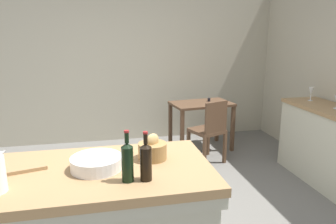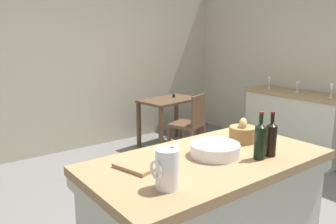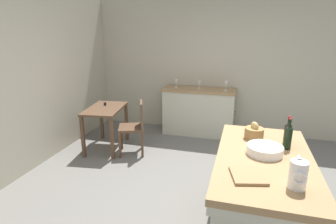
% 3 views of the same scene
% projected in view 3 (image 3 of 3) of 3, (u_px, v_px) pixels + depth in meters
% --- Properties ---
extents(ground_plane, '(6.76, 6.76, 0.00)m').
position_uv_depth(ground_plane, '(198.00, 199.00, 3.47)').
color(ground_plane, '#66635E').
extents(wall_back, '(5.32, 0.12, 2.60)m').
position_uv_depth(wall_back, '(11.00, 86.00, 3.76)').
color(wall_back, '#B2AA93').
rests_on(wall_back, ground).
extents(wall_right, '(0.12, 5.20, 2.60)m').
position_uv_depth(wall_right, '(223.00, 68.00, 5.49)').
color(wall_right, '#B2AA93').
rests_on(wall_right, ground).
extents(island_table, '(1.65, 0.87, 0.89)m').
position_uv_depth(island_table, '(261.00, 195.00, 2.72)').
color(island_table, '#99754C').
rests_on(island_table, ground).
extents(side_cabinet, '(0.52, 1.41, 0.92)m').
position_uv_depth(side_cabinet, '(199.00, 111.00, 5.52)').
color(side_cabinet, '#99754C').
rests_on(side_cabinet, ground).
extents(writing_desk, '(0.97, 0.68, 0.79)m').
position_uv_depth(writing_desk, '(105.00, 114.00, 4.80)').
color(writing_desk, '#513826').
rests_on(writing_desk, ground).
extents(wooden_chair, '(0.52, 0.52, 0.89)m').
position_uv_depth(wooden_chair, '(135.00, 126.00, 4.64)').
color(wooden_chair, '#513826').
rests_on(wooden_chair, ground).
extents(pitcher, '(0.17, 0.13, 0.26)m').
position_uv_depth(pitcher, '(298.00, 175.00, 2.06)').
color(pitcher, white).
rests_on(pitcher, island_table).
extents(wash_bowl, '(0.34, 0.34, 0.08)m').
position_uv_depth(wash_bowl, '(265.00, 150.00, 2.64)').
color(wash_bowl, white).
rests_on(wash_bowl, island_table).
extents(bread_basket, '(0.20, 0.20, 0.19)m').
position_uv_depth(bread_basket, '(254.00, 132.00, 3.02)').
color(bread_basket, olive).
rests_on(bread_basket, island_table).
extents(cutting_board, '(0.34, 0.32, 0.02)m').
position_uv_depth(cutting_board, '(248.00, 175.00, 2.24)').
color(cutting_board, '#99754C').
rests_on(cutting_board, island_table).
extents(wine_bottle_dark, '(0.07, 0.07, 0.31)m').
position_uv_depth(wine_bottle_dark, '(288.00, 133.00, 2.83)').
color(wine_bottle_dark, black).
rests_on(wine_bottle_dark, island_table).
extents(wine_bottle_amber, '(0.07, 0.07, 0.32)m').
position_uv_depth(wine_bottle_amber, '(288.00, 137.00, 2.73)').
color(wine_bottle_amber, black).
rests_on(wine_bottle_amber, island_table).
extents(wine_glass_far_left, '(0.07, 0.07, 0.19)m').
position_uv_depth(wine_glass_far_left, '(226.00, 84.00, 5.18)').
color(wine_glass_far_left, white).
rests_on(wine_glass_far_left, side_cabinet).
extents(wine_glass_left, '(0.07, 0.07, 0.15)m').
position_uv_depth(wine_glass_left, '(199.00, 83.00, 5.38)').
color(wine_glass_left, white).
rests_on(wine_glass_left, side_cabinet).
extents(wine_glass_middle, '(0.07, 0.07, 0.18)m').
position_uv_depth(wine_glass_middle, '(176.00, 81.00, 5.49)').
color(wine_glass_middle, white).
rests_on(wine_glass_middle, side_cabinet).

